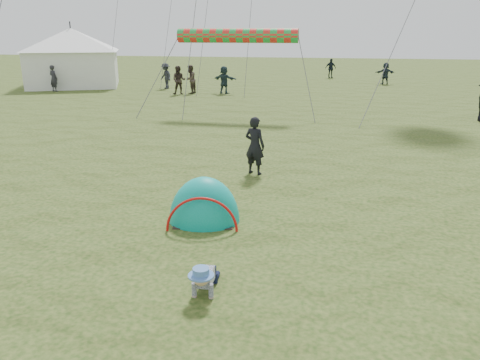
% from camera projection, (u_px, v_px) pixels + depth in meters
% --- Properties ---
extents(ground, '(140.00, 140.00, 0.00)m').
position_uv_depth(ground, '(198.00, 283.00, 7.25)').
color(ground, '#18360E').
extents(crawling_toddler, '(0.52, 0.72, 0.53)m').
position_uv_depth(crawling_toddler, '(204.00, 277.00, 6.90)').
color(crawling_toddler, black).
rests_on(crawling_toddler, ground).
extents(popup_tent, '(1.65, 1.44, 1.88)m').
position_uv_depth(popup_tent, '(205.00, 221.00, 9.66)').
color(popup_tent, '#009A87').
rests_on(popup_tent, ground).
extents(standing_adult, '(0.67, 0.55, 1.58)m').
position_uv_depth(standing_adult, '(255.00, 146.00, 12.65)').
color(standing_adult, black).
rests_on(standing_adult, ground).
extents(event_marquee, '(8.38, 8.38, 4.34)m').
position_uv_depth(event_marquee, '(73.00, 55.00, 33.66)').
color(event_marquee, white).
rests_on(event_marquee, ground).
extents(crowd_person_2, '(1.07, 0.71, 1.68)m').
position_uv_depth(crowd_person_2, '(109.00, 74.00, 34.05)').
color(crowd_person_2, '#1F2D39').
rests_on(crowd_person_2, ground).
extents(crowd_person_5, '(1.57, 0.91, 1.61)m').
position_uv_depth(crowd_person_5, '(385.00, 73.00, 35.10)').
color(crowd_person_5, '#202C36').
rests_on(crowd_person_5, ground).
extents(crowd_person_6, '(0.72, 0.58, 1.71)m').
position_uv_depth(crowd_person_6, '(54.00, 78.00, 30.70)').
color(crowd_person_6, '#27272E').
rests_on(crowd_person_6, ground).
extents(crowd_person_7, '(0.93, 0.77, 1.76)m').
position_uv_depth(crowd_person_7, '(179.00, 80.00, 29.23)').
color(crowd_person_7, '#2F2522').
rests_on(crowd_person_7, ground).
extents(crowd_person_8, '(0.67, 1.00, 1.58)m').
position_uv_depth(crowd_person_8, '(97.00, 70.00, 38.58)').
color(crowd_person_8, black).
rests_on(crowd_person_8, ground).
extents(crowd_person_9, '(1.28, 1.18, 1.73)m').
position_uv_depth(crowd_person_9, '(166.00, 76.00, 32.35)').
color(crowd_person_9, '#22242C').
rests_on(crowd_person_9, ground).
extents(crowd_person_10, '(0.94, 0.81, 1.64)m').
position_uv_depth(crowd_person_10, '(102.00, 70.00, 38.25)').
color(crowd_person_10, black).
rests_on(crowd_person_10, ground).
extents(crowd_person_11, '(1.68, 0.98, 1.72)m').
position_uv_depth(crowd_person_11, '(224.00, 80.00, 29.66)').
color(crowd_person_11, '#263840').
rests_on(crowd_person_11, ground).
extents(crowd_person_13, '(0.79, 0.95, 1.78)m').
position_uv_depth(crowd_person_13, '(190.00, 79.00, 29.70)').
color(crowd_person_13, '#423730').
rests_on(crowd_person_13, ground).
extents(crowd_person_14, '(1.03, 0.72, 1.62)m').
position_uv_depth(crowd_person_14, '(331.00, 68.00, 40.10)').
color(crowd_person_14, black).
rests_on(crowd_person_14, ground).
extents(rainbow_tube_kite, '(5.53, 0.64, 0.64)m').
position_uv_depth(rainbow_tube_kite, '(237.00, 36.00, 21.16)').
color(rainbow_tube_kite, red).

